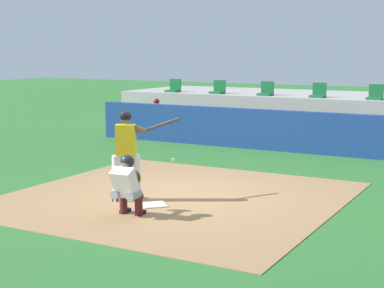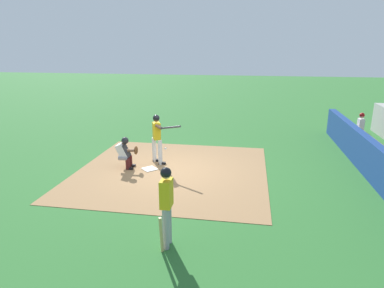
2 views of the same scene
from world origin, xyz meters
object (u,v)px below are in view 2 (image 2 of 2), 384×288
Objects in this scene: on_deck_batter at (166,202)px; home_plate at (150,169)px; batter_at_plate at (157,136)px; dugout_player_0 at (357,126)px; catcher_crouched at (126,151)px.

home_plate is at bearing -158.75° from on_deck_batter.
batter_at_plate is 1.39× the size of dugout_player_0.
batter_at_plate is 0.99× the size of catcher_crouched.
batter_at_plate reaches higher than home_plate.
dugout_player_0 is (-4.47, 8.03, -0.36)m from batter_at_plate.
catcher_crouched reaches higher than home_plate.
home_plate is 0.25× the size of on_deck_batter.
dugout_player_0 is (-5.13, 8.98, 0.07)m from catcher_crouched.
on_deck_batter is 1.37× the size of dugout_player_0.
on_deck_batter is at bearing 21.25° from home_plate.
on_deck_batter is (4.45, 2.56, 0.41)m from catcher_crouched.
batter_at_plate reaches higher than dugout_player_0.
home_plate is 1.02m from catcher_crouched.
catcher_crouched is 5.15m from on_deck_batter.
home_plate is at bearing 88.72° from catcher_crouched.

